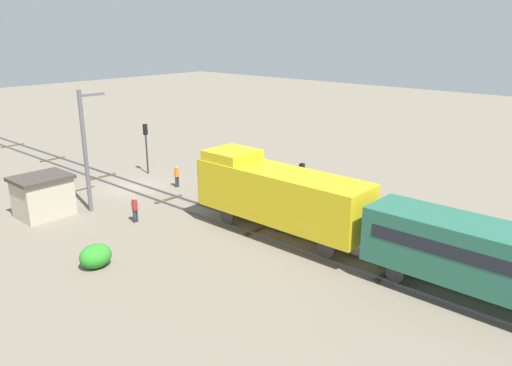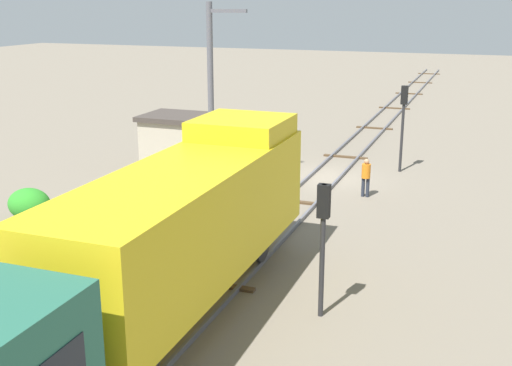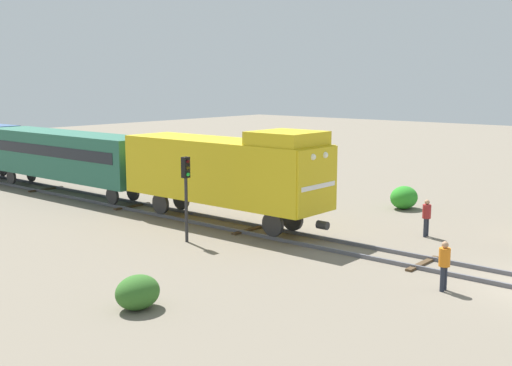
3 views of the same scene
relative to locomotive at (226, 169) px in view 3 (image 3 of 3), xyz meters
name	(u,v)px [view 3 (image 3 of 3)]	position (x,y,z in m)	size (l,w,h in m)	color
locomotive	(226,169)	(0.00, 0.00, 0.00)	(2.90, 11.60, 4.60)	gold
passenger_car_leading	(66,154)	(0.00, 13.34, -0.25)	(2.84, 14.00, 3.66)	#26604C
traffic_signal_mid	(186,183)	(-3.40, -0.82, -0.17)	(0.32, 0.34, 3.72)	#262628
worker_near_track	(444,262)	(-2.40, -12.14, -1.78)	(0.38, 0.38, 1.70)	#262B38
worker_by_signal	(427,215)	(4.20, -8.35, -1.78)	(0.38, 0.38, 1.70)	#262B38
bush_near	(138,292)	(-10.13, -5.71, -2.24)	(1.47, 1.20, 1.07)	#336726
bush_mid	(404,197)	(9.31, -4.59, -2.15)	(1.72, 1.41, 1.25)	#2B8B26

